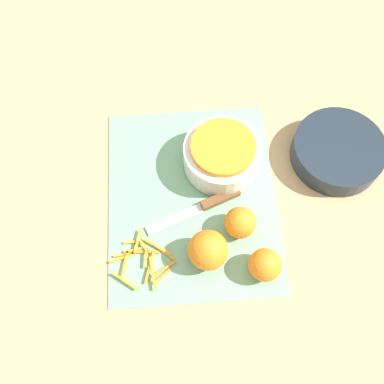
{
  "coord_description": "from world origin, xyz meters",
  "views": [
    {
      "loc": [
        0.41,
        -0.03,
        0.92
      ],
      "look_at": [
        0.0,
        0.0,
        0.04
      ],
      "focal_mm": 42.0,
      "sensor_mm": 36.0,
      "label": 1
    }
  ],
  "objects": [
    {
      "name": "peel_pile",
      "position": [
        0.14,
        -0.11,
        0.01
      ],
      "size": [
        0.13,
        0.14,
        0.01
      ],
      "color": "orange",
      "rests_on": "cutting_board"
    },
    {
      "name": "bowl_speckled",
      "position": [
        -0.08,
        0.07,
        0.05
      ],
      "size": [
        0.17,
        0.17,
        0.08
      ],
      "color": "silver",
      "rests_on": "cutting_board"
    },
    {
      "name": "bowl_dark",
      "position": [
        -0.08,
        0.34,
        0.03
      ],
      "size": [
        0.21,
        0.21,
        0.05
      ],
      "color": "#1E2833",
      "rests_on": "ground_plane"
    },
    {
      "name": "cutting_board",
      "position": [
        0.0,
        0.0,
        0.0
      ],
      "size": [
        0.47,
        0.37,
        0.01
      ],
      "color": "#75AD84",
      "rests_on": "ground_plane"
    },
    {
      "name": "ground_plane",
      "position": [
        0.0,
        0.0,
        0.0
      ],
      "size": [
        4.0,
        4.0,
        0.0
      ],
      "primitive_type": "plane",
      "color": "tan"
    },
    {
      "name": "orange_back",
      "position": [
        0.17,
        0.14,
        0.04
      ],
      "size": [
        0.07,
        0.07,
        0.07
      ],
      "color": "orange",
      "rests_on": "cutting_board"
    },
    {
      "name": "orange_left",
      "position": [
        0.14,
        0.02,
        0.05
      ],
      "size": [
        0.08,
        0.08,
        0.08
      ],
      "color": "orange",
      "rests_on": "cutting_board"
    },
    {
      "name": "orange_right",
      "position": [
        0.08,
        0.1,
        0.04
      ],
      "size": [
        0.07,
        0.07,
        0.07
      ],
      "color": "orange",
      "rests_on": "cutting_board"
    },
    {
      "name": "knife",
      "position": [
        0.02,
        0.04,
        0.01
      ],
      "size": [
        0.1,
        0.22,
        0.02
      ],
      "rotation": [
        0.0,
        0.0,
        -1.2
      ],
      "color": "brown",
      "rests_on": "cutting_board"
    }
  ]
}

